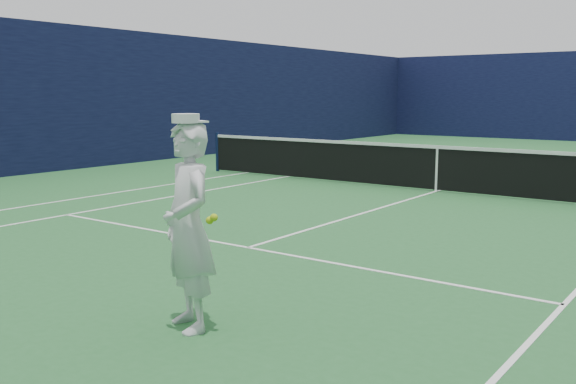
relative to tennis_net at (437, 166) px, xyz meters
name	(u,v)px	position (x,y,z in m)	size (l,w,h in m)	color
ground	(436,192)	(0.00, 0.00, -0.55)	(80.00, 80.00, 0.00)	#24602E
court_markings	(436,191)	(0.00, 0.00, -0.55)	(11.03, 23.83, 0.01)	white
windscreen_fence	(439,99)	(0.00, 0.00, 1.45)	(20.12, 36.12, 4.00)	#0F1237
tennis_net	(437,166)	(0.00, 0.00, 0.00)	(12.88, 0.09, 1.07)	#141E4C
tennis_player	(188,226)	(1.53, -9.06, 0.39)	(0.81, 0.75, 1.93)	white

